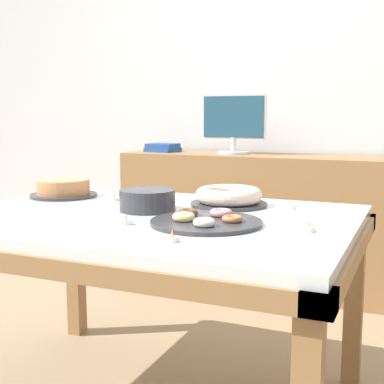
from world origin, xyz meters
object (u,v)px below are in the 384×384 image
(pastry_platter, at_px, (206,221))
(plate_stack, at_px, (147,200))
(cake_chocolate_round, at_px, (63,188))
(tealight_right_edge, at_px, (172,239))
(tealight_left_edge, at_px, (309,228))
(computer_monitor, at_px, (234,124))
(cake_golden_bundt, at_px, (229,197))
(book_stack, at_px, (163,148))
(tealight_near_cakes, at_px, (126,222))
(tealight_centre, at_px, (114,198))
(tealight_near_front, at_px, (291,206))

(pastry_platter, distance_m, plate_stack, 0.33)
(cake_chocolate_round, relative_size, tealight_right_edge, 7.28)
(tealight_left_edge, bearing_deg, computer_monitor, 116.45)
(cake_golden_bundt, height_order, tealight_left_edge, cake_golden_bundt)
(book_stack, xyz_separation_m, tealight_near_cakes, (0.74, -1.76, -0.12))
(tealight_centre, relative_size, tealight_right_edge, 1.00)
(tealight_centre, height_order, tealight_right_edge, same)
(tealight_centre, bearing_deg, tealight_left_edge, -17.57)
(tealight_right_edge, bearing_deg, cake_chocolate_round, 144.52)
(computer_monitor, height_order, tealight_near_front, computer_monitor)
(tealight_near_cakes, bearing_deg, cake_chocolate_round, 143.52)
(cake_golden_bundt, height_order, plate_stack, plate_stack)
(book_stack, bearing_deg, cake_golden_bundt, -53.97)
(computer_monitor, distance_m, tealight_near_cakes, 1.80)
(cake_golden_bundt, distance_m, tealight_left_edge, 0.52)
(pastry_platter, height_order, tealight_near_cakes, pastry_platter)
(computer_monitor, relative_size, plate_stack, 2.02)
(plate_stack, relative_size, tealight_right_edge, 5.25)
(plate_stack, distance_m, tealight_left_edge, 0.64)
(pastry_platter, xyz_separation_m, tealight_left_edge, (0.33, 0.02, -0.00))
(tealight_left_edge, bearing_deg, plate_stack, 168.98)
(book_stack, height_order, cake_chocolate_round, book_stack)
(plate_stack, height_order, tealight_near_cakes, plate_stack)
(tealight_near_front, bearing_deg, pastry_platter, -115.69)
(cake_golden_bundt, xyz_separation_m, tealight_centre, (-0.48, -0.07, -0.02))
(book_stack, relative_size, pastry_platter, 0.60)
(cake_chocolate_round, relative_size, tealight_centre, 7.28)
(book_stack, xyz_separation_m, tealight_right_edge, (0.99, -1.92, -0.12))
(book_stack, distance_m, tealight_centre, 1.43)
(cake_chocolate_round, relative_size, cake_golden_bundt, 0.96)
(computer_monitor, height_order, plate_stack, computer_monitor)
(tealight_near_cakes, bearing_deg, pastry_platter, 24.35)
(cake_chocolate_round, bearing_deg, tealight_right_edge, -35.48)
(book_stack, bearing_deg, computer_monitor, -0.16)
(book_stack, height_order, tealight_right_edge, book_stack)
(cake_chocolate_round, distance_m, tealight_right_edge, 0.99)
(book_stack, height_order, plate_stack, book_stack)
(cake_chocolate_round, bearing_deg, tealight_near_front, 5.22)
(book_stack, bearing_deg, tealight_near_front, -46.95)
(book_stack, distance_m, tealight_right_edge, 2.16)
(cake_chocolate_round, height_order, tealight_left_edge, cake_chocolate_round)
(cake_chocolate_round, xyz_separation_m, tealight_near_front, (0.99, 0.09, -0.03))
(tealight_near_front, height_order, tealight_centre, same)
(pastry_platter, distance_m, tealight_near_front, 0.44)
(plate_stack, bearing_deg, book_stack, 114.56)
(plate_stack, height_order, tealight_left_edge, plate_stack)
(plate_stack, bearing_deg, computer_monitor, 96.88)
(cake_chocolate_round, height_order, pastry_platter, cake_chocolate_round)
(computer_monitor, distance_m, cake_golden_bundt, 1.37)
(tealight_right_edge, bearing_deg, cake_golden_bundt, 95.15)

